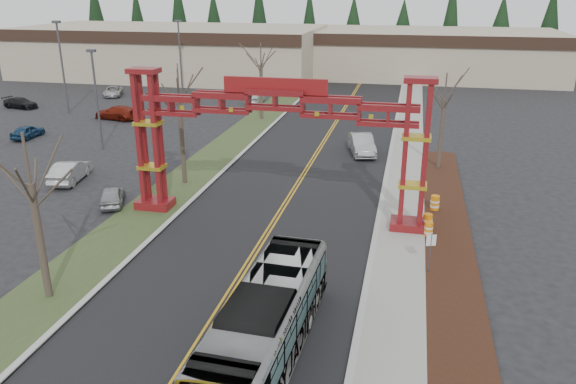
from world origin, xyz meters
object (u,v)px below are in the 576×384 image
(parked_car_near_b, at_px, (70,171))
(parked_car_far_c, at_px, (20,103))
(parked_car_near_a, at_px, (112,196))
(light_pole_mid, at_px, (62,61))
(parked_car_mid_b, at_px, (28,131))
(parked_car_mid_a, at_px, (117,112))
(bare_tree_median_near, at_px, (31,184))
(light_pole_near, at_px, (96,93))
(bare_tree_right_far, at_px, (445,99))
(light_pole_far, at_px, (180,52))
(silver_sedan, at_px, (362,144))
(barrel_south, at_px, (428,230))
(street_sign, at_px, (431,246))
(transit_bus, at_px, (266,324))
(parked_car_far_b, at_px, (113,91))
(bare_tree_median_mid, at_px, (179,100))
(barrel_mid, at_px, (427,222))
(barrel_north, at_px, (435,203))
(bare_tree_median_far, at_px, (261,65))
(gateway_arch, at_px, (275,123))
(retail_building_east, at_px, (431,53))
(retail_building_west, at_px, (172,51))

(parked_car_near_b, bearing_deg, parked_car_far_c, -57.56)
(parked_car_near_a, height_order, light_pole_mid, light_pole_mid)
(parked_car_mid_b, bearing_deg, parked_car_mid_a, -115.99)
(bare_tree_median_near, height_order, light_pole_near, light_pole_near)
(bare_tree_right_far, bearing_deg, light_pole_far, 141.42)
(silver_sedan, distance_m, barrel_south, 16.99)
(bare_tree_median_near, relative_size, street_sign, 3.69)
(transit_bus, xyz_separation_m, parked_car_far_b, (-33.20, 48.57, -0.89))
(bare_tree_median_mid, bearing_deg, parked_car_mid_a, 130.04)
(parked_car_near_b, relative_size, parked_car_mid_a, 0.91)
(parked_car_near_a, xyz_separation_m, barrel_south, (20.08, -0.75, -0.15))
(parked_car_mid_b, height_order, bare_tree_median_near, bare_tree_median_near)
(light_pole_near, relative_size, barrel_mid, 8.31)
(parked_car_mid_a, distance_m, parked_car_far_c, 14.20)
(parked_car_near_b, relative_size, barrel_south, 4.99)
(silver_sedan, bearing_deg, parked_car_mid_a, 149.93)
(barrel_south, relative_size, barrel_north, 0.89)
(light_pole_far, bearing_deg, barrel_south, -51.35)
(parked_car_mid_a, distance_m, barrel_south, 39.94)
(parked_car_mid_b, distance_m, barrel_mid, 38.88)
(bare_tree_median_mid, relative_size, street_sign, 3.90)
(bare_tree_right_far, height_order, barrel_mid, bare_tree_right_far)
(parked_car_near_a, height_order, bare_tree_median_far, bare_tree_median_far)
(gateway_arch, height_order, parked_car_mid_a, gateway_arch)
(retail_building_east, xyz_separation_m, parked_car_near_a, (-21.00, -61.95, -2.90))
(light_pole_mid, xyz_separation_m, barrel_south, (39.14, -25.37, -5.31))
(retail_building_east, xyz_separation_m, light_pole_far, (-31.92, -23.95, 1.93))
(retail_building_east, xyz_separation_m, barrel_south, (-0.92, -62.71, -3.05))
(parked_car_mid_a, height_order, light_pole_mid, light_pole_mid)
(gateway_arch, relative_size, parked_car_mid_b, 4.92)
(parked_car_mid_b, relative_size, light_pole_far, 0.39)
(gateway_arch, distance_m, bare_tree_median_far, 27.54)
(parked_car_far_b, height_order, parked_car_far_c, parked_car_far_c)
(retail_building_east, height_order, parked_car_far_b, retail_building_east)
(transit_bus, bearing_deg, barrel_south, 66.27)
(retail_building_west, bearing_deg, gateway_arch, -60.93)
(bare_tree_median_mid, distance_m, barrel_north, 18.44)
(silver_sedan, xyz_separation_m, bare_tree_median_mid, (-11.74, -10.46, 5.23))
(light_pole_mid, bearing_deg, barrel_mid, -32.00)
(bare_tree_right_far, height_order, barrel_south, bare_tree_right_far)
(retail_building_west, height_order, light_pole_far, light_pole_far)
(street_sign, bearing_deg, barrel_north, 86.81)
(gateway_arch, relative_size, transit_bus, 1.68)
(light_pole_mid, height_order, barrel_north, light_pole_mid)
(retail_building_west, distance_m, bare_tree_right_far, 57.60)
(light_pole_mid, bearing_deg, bare_tree_right_far, -16.78)
(parked_car_mid_a, xyz_separation_m, parked_car_mid_b, (-4.26, -9.03, -0.11))
(transit_bus, bearing_deg, parked_car_near_b, 140.86)
(light_pole_near, height_order, barrel_south, light_pole_near)
(transit_bus, bearing_deg, parked_car_far_c, 137.85)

